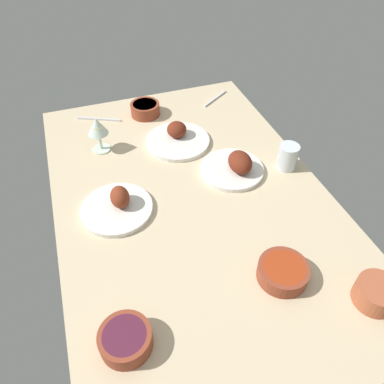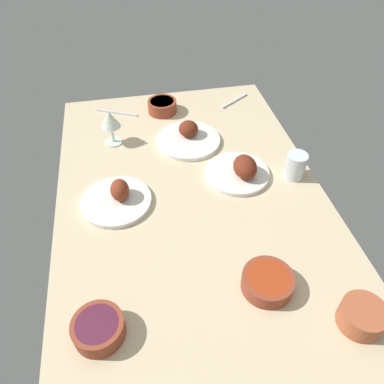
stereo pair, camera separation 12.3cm
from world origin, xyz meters
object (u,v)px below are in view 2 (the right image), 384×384
(bowl_pasta, at_px, (162,106))
(fork_loose, at_px, (117,113))
(plate_far_side, at_px, (188,137))
(bowl_onions, at_px, (98,328))
(bowl_soup, at_px, (362,316))
(plate_center_main, at_px, (117,198))
(wine_glass, at_px, (110,121))
(spoon_loose, at_px, (234,101))
(water_tumbler, at_px, (295,166))
(bowl_sauce, at_px, (268,282))
(plate_near_viewer, at_px, (240,171))

(bowl_pasta, bearing_deg, fork_loose, 83.07)
(plate_far_side, distance_m, bowl_pasta, 0.24)
(bowl_pasta, height_order, bowl_onions, bowl_pasta)
(bowl_soup, relative_size, fork_loose, 0.60)
(plate_center_main, relative_size, wine_glass, 1.67)
(plate_far_side, relative_size, spoon_loose, 1.48)
(plate_center_main, distance_m, bowl_soup, 0.79)
(bowl_onions, xyz_separation_m, fork_loose, (0.99, -0.09, -0.02))
(bowl_onions, height_order, fork_loose, bowl_onions)
(plate_center_main, height_order, spoon_loose, plate_center_main)
(water_tumbler, xyz_separation_m, fork_loose, (0.54, 0.60, -0.04))
(bowl_sauce, height_order, water_tumbler, water_tumbler)
(plate_near_viewer, bearing_deg, bowl_pasta, 24.05)
(plate_center_main, relative_size, spoon_loose, 1.37)
(bowl_pasta, bearing_deg, plate_far_side, -162.98)
(bowl_pasta, height_order, fork_loose, bowl_pasta)
(wine_glass, bearing_deg, plate_near_viewer, -123.92)
(water_tumbler, bearing_deg, plate_far_side, 49.84)
(plate_center_main, height_order, bowl_soup, plate_center_main)
(spoon_loose, bearing_deg, wine_glass, 166.21)
(plate_near_viewer, relative_size, spoon_loose, 1.35)
(plate_far_side, height_order, fork_loose, plate_far_side)
(plate_center_main, xyz_separation_m, bowl_soup, (-0.54, -0.57, 0.01))
(plate_far_side, bearing_deg, wine_glass, 80.49)
(plate_far_side, distance_m, wine_glass, 0.31)
(bowl_pasta, xyz_separation_m, water_tumbler, (-0.51, -0.40, 0.02))
(plate_far_side, bearing_deg, fork_loose, 46.38)
(plate_far_side, height_order, bowl_onions, plate_far_side)
(plate_far_side, distance_m, bowl_soup, 0.88)
(bowl_sauce, relative_size, water_tumbler, 1.48)
(plate_near_viewer, bearing_deg, wine_glass, 56.08)
(plate_near_viewer, height_order, bowl_sauce, plate_near_viewer)
(plate_near_viewer, relative_size, fork_loose, 1.22)
(plate_far_side, distance_m, water_tumbler, 0.43)
(bowl_soup, xyz_separation_m, bowl_sauce, (0.14, 0.19, -0.01))
(bowl_pasta, bearing_deg, spoon_loose, -86.52)
(bowl_onions, bearing_deg, water_tumbler, -56.39)
(bowl_soup, xyz_separation_m, spoon_loose, (1.08, 0.01, -0.03))
(plate_near_viewer, bearing_deg, spoon_loose, -13.75)
(bowl_soup, xyz_separation_m, wine_glass, (0.88, 0.57, 0.07))
(bowl_onions, xyz_separation_m, spoon_loose, (0.99, -0.62, -0.02))
(fork_loose, bearing_deg, bowl_sauce, 135.50)
(spoon_loose, bearing_deg, water_tumbler, -116.97)
(bowl_soup, relative_size, bowl_sauce, 0.81)
(bowl_onions, relative_size, fork_loose, 0.68)
(spoon_loose, bearing_deg, bowl_onions, -156.23)
(plate_far_side, relative_size, bowl_sauce, 1.81)
(bowl_soup, distance_m, spoon_loose, 1.08)
(plate_far_side, height_order, water_tumbler, water_tumbler)
(spoon_loose, bearing_deg, plate_near_viewer, -137.82)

